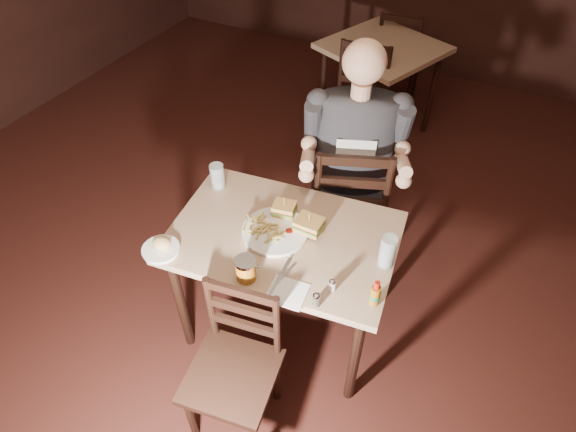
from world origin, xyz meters
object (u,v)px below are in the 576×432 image
at_px(glass_left, 217,176).
at_px(hot_sauce, 376,293).
at_px(chair_near, 232,376).
at_px(syrup_dispenser, 246,269).
at_px(bg_chair_near, 353,113).
at_px(diner, 356,135).
at_px(glass_right, 387,251).
at_px(side_plate, 161,250).
at_px(bg_chair_far, 399,57).
at_px(chair_far, 348,201).
at_px(main_table, 283,248).
at_px(bg_table, 382,56).
at_px(dinner_plate, 275,232).

height_order(glass_left, hot_sauce, same).
bearing_deg(chair_near, syrup_dispenser, 94.26).
bearing_deg(bg_chair_near, chair_near, -88.59).
height_order(diner, hot_sauce, diner).
bearing_deg(diner, glass_right, -77.70).
height_order(bg_chair_near, side_plate, bg_chair_near).
bearing_deg(bg_chair_far, chair_far, 94.39).
distance_m(main_table, glass_left, 0.52).
bearing_deg(glass_left, bg_table, 83.89).
bearing_deg(glass_right, glass_left, 173.91).
height_order(bg_table, diner, diner).
height_order(bg_table, glass_right, glass_right).
bearing_deg(hot_sauce, glass_left, 161.71).
bearing_deg(chair_far, bg_table, -99.17).
height_order(main_table, dinner_plate, dinner_plate).
xyz_separation_m(glass_left, side_plate, (0.02, -0.51, -0.06)).
relative_size(bg_chair_near, diner, 0.95).
height_order(dinner_plate, syrup_dispenser, syrup_dispenser).
height_order(bg_chair_far, syrup_dispenser, syrup_dispenser).
distance_m(glass_left, glass_right, 0.96).
distance_m(chair_far, syrup_dispenser, 1.03).
bearing_deg(main_table, chair_far, 82.36).
relative_size(bg_chair_near, glass_left, 6.85).
bearing_deg(syrup_dispenser, dinner_plate, 85.75).
bearing_deg(bg_chair_far, glass_right, 100.56).
bearing_deg(side_plate, bg_chair_far, 86.33).
bearing_deg(bg_table, chair_far, -77.09).
xyz_separation_m(bg_chair_near, glass_left, (-0.21, -1.45, 0.37)).
bearing_deg(dinner_plate, chair_near, -81.75).
relative_size(chair_near, hot_sauce, 6.21).
bearing_deg(bg_chair_near, syrup_dispenser, -89.42).
xyz_separation_m(chair_far, diner, (0.02, -0.05, 0.51)).
relative_size(diner, syrup_dispenser, 8.44).
bearing_deg(bg_chair_near, side_plate, -102.11).
bearing_deg(syrup_dispenser, hot_sauce, 6.24).
bearing_deg(diner, hot_sauce, -84.33).
distance_m(main_table, bg_chair_near, 1.64).
bearing_deg(syrup_dispenser, main_table, 78.49).
distance_m(bg_table, chair_far, 1.54).
distance_m(main_table, bg_table, 2.17).
height_order(bg_chair_near, dinner_plate, bg_chair_near).
relative_size(main_table, bg_chair_near, 1.24).
height_order(bg_chair_near, glass_right, glass_right).
relative_size(chair_far, diner, 1.00).
distance_m(bg_chair_far, diner, 2.19).
xyz_separation_m(bg_table, diner, (0.36, -1.54, 0.31)).
height_order(chair_near, dinner_plate, chair_near).
distance_m(main_table, hot_sauce, 0.57).
bearing_deg(chair_near, hot_sauce, 31.97).
bearing_deg(bg_table, side_plate, -94.47).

